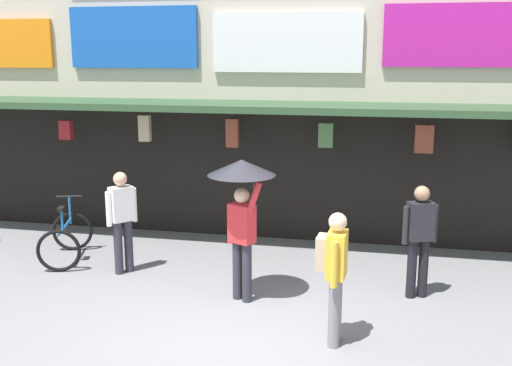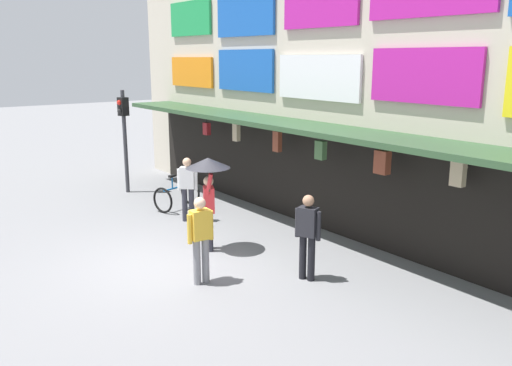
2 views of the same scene
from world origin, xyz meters
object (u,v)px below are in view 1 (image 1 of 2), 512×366
Objects in this scene: bicycle_parked at (66,239)px; pedestrian_in_blue at (122,217)px; pedestrian_in_green at (334,268)px; pedestrian_with_umbrella at (242,190)px; pedestrian_in_red at (420,235)px.

bicycle_parked is 1.38m from pedestrian_in_blue.
pedestrian_in_green is (4.76, -2.11, 0.59)m from bicycle_parked.
pedestrian_with_umbrella is (2.14, -0.70, 0.69)m from pedestrian_in_blue.
pedestrian_with_umbrella is 1.24× the size of pedestrian_in_green.
bicycle_parked is 3.73m from pedestrian_with_umbrella.
pedestrian_in_red is 2.03m from pedestrian_in_green.
pedestrian_with_umbrella is at bearing 142.46° from pedestrian_in_green.
pedestrian_in_green is at bearing -122.83° from pedestrian_in_red.
pedestrian_in_green is at bearing -37.54° from pedestrian_with_umbrella.
pedestrian_in_blue and pedestrian_in_green have the same top height.
pedestrian_with_umbrella reaches higher than bicycle_parked.
bicycle_parked is 5.24m from pedestrian_in_green.
bicycle_parked is 0.79× the size of pedestrian_in_blue.
pedestrian_in_blue is at bearing 179.19° from pedestrian_in_red.
pedestrian_with_umbrella reaches higher than pedestrian_in_green.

